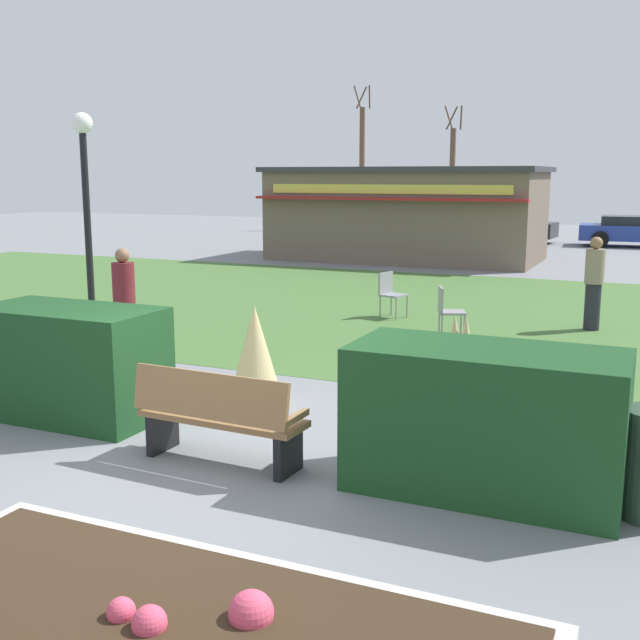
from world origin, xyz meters
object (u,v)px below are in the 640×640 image
object	(u,v)px
tree_right_bg	(452,177)
cafe_chair_east	(390,291)
parked_car_west_slot	(502,227)
tree_left_bg	(362,166)
food_kiosk	(407,213)
person_strolling	(594,283)
park_bench	(218,417)
cafe_chair_west	(447,308)
parked_car_center_slot	(635,230)
lamppost_mid	(86,195)
person_standing	(124,302)

from	to	relation	value
tree_right_bg	cafe_chair_east	bearing A→B (deg)	-78.10
parked_car_west_slot	tree_left_bg	distance (m)	10.28
food_kiosk	person_strolling	xyz separation A→B (m)	(6.79, -10.14, -0.66)
park_bench	tree_left_bg	size ratio (longest dim) A/B	0.24
cafe_chair_west	parked_car_center_slot	world-z (taller)	parked_car_center_slot
park_bench	cafe_chair_east	xyz separation A→B (m)	(-1.09, 8.23, 0.05)
lamppost_mid	parked_car_center_slot	bearing A→B (deg)	69.93
food_kiosk	parked_car_west_slot	xyz separation A→B (m)	(1.61, 8.04, -0.88)
tree_left_bg	tree_right_bg	world-z (taller)	tree_left_bg
lamppost_mid	park_bench	bearing A→B (deg)	-40.39
person_strolling	tree_left_bg	world-z (taller)	tree_left_bg
person_strolling	parked_car_west_slot	distance (m)	18.91
lamppost_mid	cafe_chair_east	bearing A→B (deg)	39.87
lamppost_mid	tree_right_bg	world-z (taller)	tree_right_bg
parked_car_west_slot	cafe_chair_west	bearing A→B (deg)	-81.55
park_bench	food_kiosk	world-z (taller)	food_kiosk
cafe_chair_west	cafe_chair_east	size ratio (longest dim) A/B	1.00
park_bench	parked_car_west_slot	world-z (taller)	parked_car_west_slot
person_strolling	parked_car_center_slot	xyz separation A→B (m)	(-0.03, 18.18, -0.22)
tree_right_bg	food_kiosk	bearing A→B (deg)	-81.60
cafe_chair_east	tree_right_bg	distance (m)	24.28
parked_car_west_slot	parked_car_center_slot	xyz separation A→B (m)	(5.16, -0.00, 0.00)
food_kiosk	person_standing	bearing A→B (deg)	-88.30
cafe_chair_west	cafe_chair_east	world-z (taller)	same
cafe_chair_east	lamppost_mid	bearing A→B (deg)	-140.13
tree_right_bg	parked_car_center_slot	bearing A→B (deg)	-30.86
park_bench	food_kiosk	distance (m)	19.13
lamppost_mid	cafe_chair_west	world-z (taller)	lamppost_mid
park_bench	food_kiosk	bearing A→B (deg)	102.46
cafe_chair_east	tree_right_bg	size ratio (longest dim) A/B	0.15
parked_car_center_slot	park_bench	bearing A→B (deg)	-95.66
food_kiosk	cafe_chair_east	distance (m)	10.90
cafe_chair_west	parked_car_west_slot	bearing A→B (deg)	98.45
person_standing	parked_car_center_slot	xyz separation A→B (m)	(6.31, 23.39, -0.22)
food_kiosk	person_standing	world-z (taller)	food_kiosk
food_kiosk	tree_right_bg	size ratio (longest dim) A/B	1.46
tree_right_bg	parked_car_west_slot	bearing A→B (deg)	-55.63
tree_left_bg	tree_right_bg	xyz separation A→B (m)	(4.80, -0.18, -0.58)
food_kiosk	tree_right_bg	bearing A→B (deg)	98.40
cafe_chair_east	person_strolling	bearing A→B (deg)	4.18
lamppost_mid	food_kiosk	distance (m)	14.13
parked_car_center_slot	tree_right_bg	xyz separation A→B (m)	(-8.72, 5.21, 2.02)
cafe_chair_west	cafe_chair_east	distance (m)	2.14
parked_car_center_slot	person_standing	bearing A→B (deg)	-105.10
park_bench	tree_right_bg	size ratio (longest dim) A/B	0.28
person_strolling	tree_left_bg	distance (m)	27.29
cafe_chair_west	parked_car_west_slot	world-z (taller)	parked_car_west_slot
park_bench	lamppost_mid	bearing A→B (deg)	139.61
cafe_chair_west	tree_right_bg	world-z (taller)	tree_right_bg
person_strolling	person_standing	size ratio (longest dim) A/B	1.00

